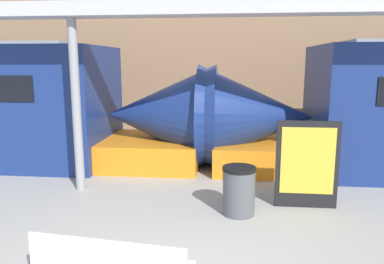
% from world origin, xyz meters
% --- Properties ---
extents(station_wall, '(56.00, 0.20, 5.00)m').
position_xyz_m(station_wall, '(0.00, 9.82, 2.50)').
color(station_wall, '#937051').
rests_on(station_wall, ground_plane).
extents(bench_near, '(1.89, 0.66, 0.79)m').
position_xyz_m(bench_near, '(-0.53, 0.24, 0.48)').
color(bench_near, silver).
rests_on(bench_near, ground_plane).
extents(trash_bin, '(0.60, 0.60, 0.88)m').
position_xyz_m(trash_bin, '(0.97, 2.88, 0.44)').
color(trash_bin, '#4C4F54').
rests_on(trash_bin, ground_plane).
extents(poster_board, '(1.14, 0.07, 1.65)m').
position_xyz_m(poster_board, '(2.22, 3.34, 0.83)').
color(poster_board, black).
rests_on(poster_board, ground_plane).
extents(support_column_near, '(0.19, 0.19, 3.57)m').
position_xyz_m(support_column_near, '(-2.39, 3.90, 1.78)').
color(support_column_near, gray).
rests_on(support_column_near, ground_plane).
extents(canopy_beam, '(28.00, 0.60, 0.28)m').
position_xyz_m(canopy_beam, '(-2.39, 3.90, 3.71)').
color(canopy_beam, '#B7B7BC').
rests_on(canopy_beam, support_column_near).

